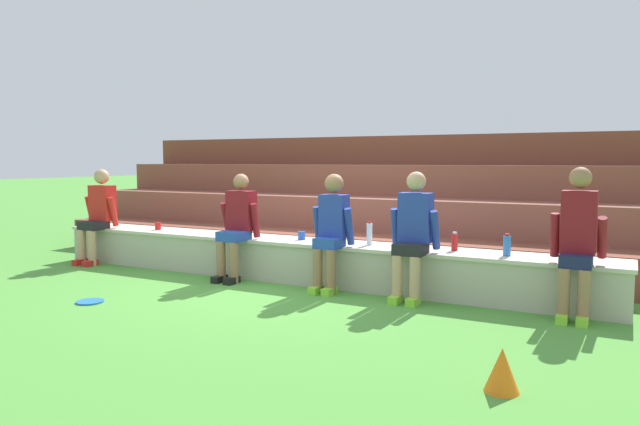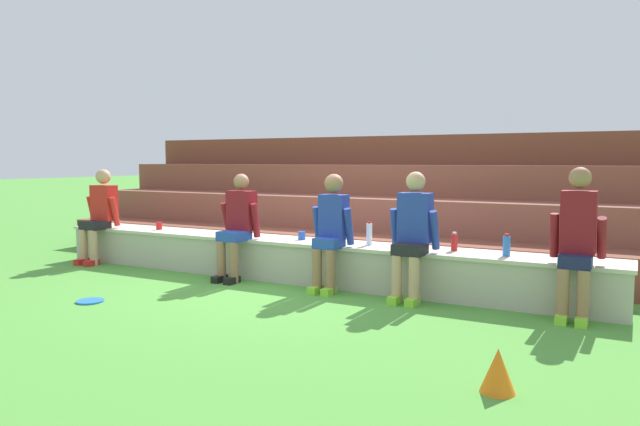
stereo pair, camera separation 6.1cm
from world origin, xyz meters
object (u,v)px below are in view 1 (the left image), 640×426
(person_far_left, at_px, (98,213))
(water_bottle_near_right, at_px, (369,234))
(person_far_right, at_px, (577,239))
(person_center, at_px, (331,229))
(person_left_of_center, at_px, (237,224))
(plastic_cup_right_end, at_px, (302,236))
(frisbee, at_px, (90,302))
(sports_cone, at_px, (502,370))
(plastic_cup_left_end, at_px, (158,226))
(water_bottle_near_left, at_px, (507,245))
(water_bottle_mid_left, at_px, (455,242))
(person_right_of_center, at_px, (413,232))

(person_far_left, distance_m, water_bottle_near_right, 4.12)
(person_far_right, bearing_deg, person_center, -179.20)
(water_bottle_near_right, bearing_deg, person_center, -133.83)
(person_left_of_center, xyz_separation_m, plastic_cup_right_end, (0.72, 0.35, -0.14))
(frisbee, height_order, sports_cone, sports_cone)
(plastic_cup_left_end, bearing_deg, water_bottle_near_left, -0.36)
(water_bottle_near_left, relative_size, plastic_cup_left_end, 2.19)
(water_bottle_near_left, bearing_deg, water_bottle_mid_left, 170.48)
(water_bottle_mid_left, distance_m, plastic_cup_right_end, 1.90)
(person_center, bearing_deg, water_bottle_near_right, 46.17)
(water_bottle_near_left, height_order, sports_cone, water_bottle_near_left)
(person_right_of_center, bearing_deg, frisbee, -149.71)
(water_bottle_mid_left, relative_size, plastic_cup_left_end, 1.95)
(person_center, xyz_separation_m, water_bottle_mid_left, (1.31, 0.38, -0.11))
(person_far_right, distance_m, plastic_cup_right_end, 3.17)
(water_bottle_mid_left, height_order, plastic_cup_left_end, water_bottle_mid_left)
(person_left_of_center, height_order, person_center, person_center)
(water_bottle_mid_left, height_order, frisbee, water_bottle_mid_left)
(plastic_cup_right_end, bearing_deg, person_far_left, -174.22)
(person_right_of_center, relative_size, water_bottle_mid_left, 6.63)
(water_bottle_near_right, bearing_deg, person_right_of_center, -26.76)
(water_bottle_near_left, distance_m, frisbee, 4.35)
(frisbee, relative_size, sports_cone, 0.97)
(water_bottle_near_left, xyz_separation_m, sports_cone, (0.42, -2.38, -0.47))
(water_bottle_near_left, relative_size, frisbee, 0.82)
(person_left_of_center, bearing_deg, water_bottle_near_left, 4.85)
(plastic_cup_right_end, bearing_deg, water_bottle_near_right, -1.65)
(person_far_left, height_order, frisbee, person_far_left)
(water_bottle_mid_left, xyz_separation_m, sports_cone, (0.99, -2.47, -0.45))
(person_far_left, xyz_separation_m, person_center, (3.78, -0.04, -0.02))
(person_right_of_center, bearing_deg, water_bottle_near_left, 15.99)
(person_right_of_center, relative_size, water_bottle_near_left, 5.90)
(person_center, xyz_separation_m, plastic_cup_left_end, (-2.90, 0.31, -0.15))
(water_bottle_near_left, relative_size, water_bottle_near_right, 0.84)
(person_right_of_center, distance_m, water_bottle_near_left, 0.96)
(water_bottle_near_right, height_order, plastic_cup_right_end, water_bottle_near_right)
(person_left_of_center, xyz_separation_m, plastic_cup_left_end, (-1.59, 0.30, -0.14))
(person_center, bearing_deg, water_bottle_near_left, 8.53)
(plastic_cup_right_end, bearing_deg, water_bottle_mid_left, 0.34)
(water_bottle_near_right, xyz_separation_m, plastic_cup_right_end, (-0.92, 0.03, -0.08))
(water_bottle_near_right, bearing_deg, plastic_cup_right_end, 178.35)
(person_right_of_center, distance_m, plastic_cup_left_end, 3.87)
(person_right_of_center, relative_size, plastic_cup_right_end, 13.47)
(person_left_of_center, height_order, sports_cone, person_left_of_center)
(water_bottle_near_right, distance_m, plastic_cup_right_end, 0.92)
(person_left_of_center, bearing_deg, person_far_left, 179.28)
(water_bottle_near_left, bearing_deg, person_far_left, -177.58)
(person_far_right, height_order, water_bottle_near_left, person_far_right)
(person_right_of_center, xyz_separation_m, sports_cone, (1.33, -2.12, -0.58))
(person_far_left, relative_size, water_bottle_near_left, 5.87)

